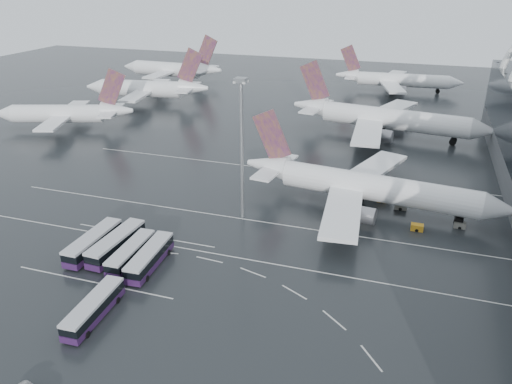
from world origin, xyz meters
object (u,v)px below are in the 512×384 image
(jet_remote_mid, at_px, (149,89))
(gse_cart_belly_b, at_px, (401,206))
(airliner_main, at_px, (364,187))
(gse_cart_belly_d, at_px, (460,225))
(bus_row_far_c, at_px, (94,308))
(airliner_gate_c, at_px, (395,80))
(bus_row_near_a, at_px, (93,242))
(airliner_gate_b, at_px, (384,119))
(bus_row_near_c, at_px, (131,253))
(bus_row_near_b, at_px, (116,243))
(gse_cart_belly_c, at_px, (334,213))
(jet_remote_far, at_px, (173,70))
(gse_cart_belly_a, at_px, (417,227))
(floodlight_mast, at_px, (241,133))
(gse_cart_belly_e, at_px, (382,200))
(bus_row_near_d, at_px, (150,257))
(jet_remote_west, at_px, (67,114))

(jet_remote_mid, bearing_deg, gse_cart_belly_b, 136.98)
(airliner_main, relative_size, gse_cart_belly_d, 26.01)
(airliner_main, xyz_separation_m, bus_row_far_c, (-31.18, -48.24, -2.97))
(airliner_gate_c, height_order, bus_row_near_a, airliner_gate_c)
(airliner_gate_b, height_order, bus_row_near_c, airliner_gate_b)
(airliner_gate_b, distance_m, bus_row_near_c, 91.60)
(bus_row_near_b, relative_size, gse_cart_belly_c, 5.97)
(jet_remote_far, bearing_deg, bus_row_near_b, 114.70)
(gse_cart_belly_c, bearing_deg, gse_cart_belly_a, -4.69)
(airliner_main, relative_size, floodlight_mast, 1.98)
(jet_remote_far, distance_m, gse_cart_belly_e, 139.79)
(airliner_gate_b, distance_m, bus_row_near_d, 90.62)
(bus_row_near_d, relative_size, bus_row_far_c, 1.05)
(bus_row_near_d, height_order, gse_cart_belly_b, bus_row_near_d)
(airliner_main, bearing_deg, bus_row_far_c, -115.78)
(jet_remote_mid, height_order, bus_row_near_d, jet_remote_mid)
(jet_remote_west, distance_m, floodlight_mast, 82.93)
(airliner_gate_b, distance_m, gse_cart_belly_e, 48.11)
(bus_row_near_d, bearing_deg, bus_row_near_b, 71.63)
(jet_remote_far, height_order, bus_row_near_c, jet_remote_far)
(jet_remote_mid, bearing_deg, bus_row_near_c, 108.92)
(gse_cart_belly_b, bearing_deg, airliner_main, -168.04)
(airliner_gate_c, relative_size, gse_cart_belly_c, 21.60)
(bus_row_near_c, bearing_deg, gse_cart_belly_e, -47.03)
(bus_row_near_c, bearing_deg, bus_row_near_b, 64.65)
(bus_row_near_c, relative_size, gse_cart_belly_b, 5.01)
(gse_cart_belly_a, xyz_separation_m, gse_cart_belly_b, (-3.48, 8.52, 0.05))
(bus_row_near_c, bearing_deg, bus_row_near_a, 82.27)
(airliner_gate_b, xyz_separation_m, jet_remote_west, (-92.87, -23.64, -0.32))
(gse_cart_belly_d, bearing_deg, bus_row_near_a, -154.22)
(airliner_main, distance_m, gse_cart_belly_b, 8.71)
(gse_cart_belly_a, bearing_deg, jet_remote_mid, 143.42)
(bus_row_near_d, xyz_separation_m, bus_row_far_c, (-0.75, -14.38, -0.08))
(airliner_main, height_order, gse_cart_belly_a, airliner_main)
(bus_row_near_d, relative_size, floodlight_mast, 0.47)
(jet_remote_west, distance_m, jet_remote_far, 74.64)
(jet_remote_west, relative_size, jet_remote_far, 0.88)
(gse_cart_belly_d, height_order, gse_cart_belly_e, gse_cart_belly_d)
(airliner_gate_c, bearing_deg, bus_row_near_b, -106.77)
(jet_remote_mid, relative_size, gse_cart_belly_c, 20.28)
(floodlight_mast, bearing_deg, bus_row_far_c, -104.12)
(airliner_gate_b, bearing_deg, bus_row_near_a, -107.37)
(bus_row_near_a, bearing_deg, airliner_main, -52.03)
(airliner_gate_b, distance_m, bus_row_near_a, 94.03)
(airliner_gate_b, bearing_deg, gse_cart_belly_c, -85.44)
(airliner_main, distance_m, gse_cart_belly_a, 13.65)
(bus_row_far_c, bearing_deg, gse_cart_belly_e, -36.42)
(jet_remote_west, xyz_separation_m, gse_cart_belly_e, (97.27, -24.04, -4.28))
(bus_row_far_c, height_order, gse_cart_belly_c, bus_row_far_c)
(airliner_gate_c, height_order, jet_remote_west, jet_remote_west)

